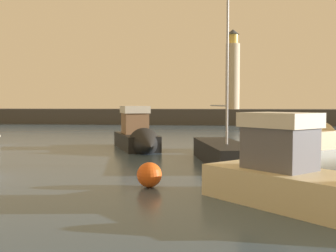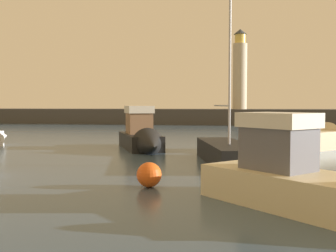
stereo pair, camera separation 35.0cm
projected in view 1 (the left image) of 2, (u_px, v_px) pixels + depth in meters
ground_plane at (180, 143)px, 31.99m from camera, size 220.00×220.00×0.00m
breakwater at (199, 117)px, 62.08m from camera, size 81.52×6.54×2.25m
lighthouse at (233, 72)px, 61.10m from camera, size 2.09×2.09×11.81m
motorboat_0 at (330, 186)px, 11.42m from camera, size 6.86×6.87×3.34m
motorboat_2 at (310, 137)px, 28.10m from camera, size 7.03×6.78×2.84m
motorboat_3 at (139, 137)px, 27.18m from camera, size 4.72×7.40×3.37m
sailboat_moored at (223, 152)px, 21.18m from camera, size 3.47×7.38×11.70m
mooring_buoy at (149, 175)px, 15.15m from camera, size 0.93×0.93×0.93m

